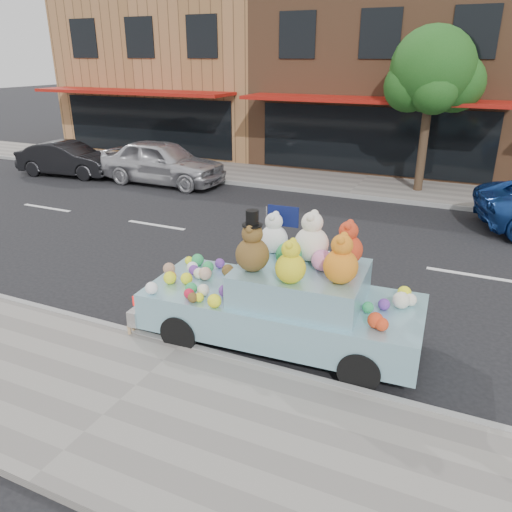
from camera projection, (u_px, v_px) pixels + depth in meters
The scene contains 11 objects.
ground at pixel (294, 247), 12.08m from camera, with size 120.00×120.00×0.00m, color black.
near_sidewalk at pixel (120, 403), 6.57m from camera, with size 60.00×3.00×0.12m, color gray.
far_sidewalk at pixel (359, 185), 17.54m from camera, with size 60.00×3.00×0.12m, color gray.
near_kerb at pixel (182, 346), 7.84m from camera, with size 60.00×0.12×0.13m, color gray.
far_kerb at pixel (347, 195), 16.27m from camera, with size 60.00×0.12×0.13m, color gray.
storefront_left at pixel (191, 70), 24.67m from camera, with size 10.00×9.80×7.30m.
storefront_mid at pixel (397, 73), 20.81m from camera, with size 10.00×9.80×7.30m.
street_tree at pixel (433, 77), 15.44m from camera, with size 3.00×2.70×5.22m.
car_silver at pixel (162, 162), 17.76m from camera, with size 1.85×4.59×1.56m, color #BBBAC0.
car_dark at pixel (68, 159), 19.03m from camera, with size 1.35×3.88×1.28m, color black.
art_car at pixel (284, 298), 7.78m from camera, with size 4.58×2.00×2.28m.
Camera 1 is at (3.86, -10.64, 4.32)m, focal length 35.00 mm.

